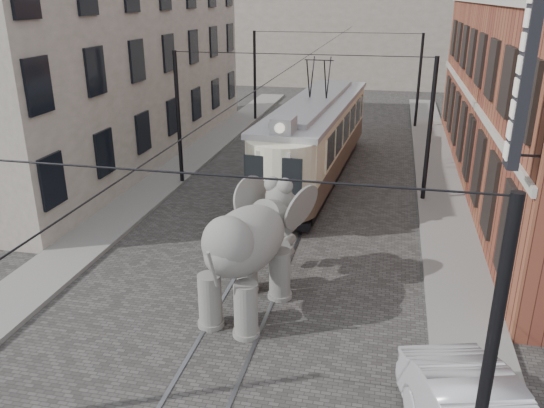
# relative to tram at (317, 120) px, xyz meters

# --- Properties ---
(ground) EXTENTS (120.00, 120.00, 0.00)m
(ground) POSITION_rel_tram_xyz_m (-0.29, -8.46, -2.76)
(ground) COLOR #464340
(tram_rails) EXTENTS (1.54, 80.00, 0.02)m
(tram_rails) POSITION_rel_tram_xyz_m (-0.29, -8.46, -2.75)
(tram_rails) COLOR slate
(tram_rails) RESTS_ON ground
(sidewalk_right) EXTENTS (2.00, 60.00, 0.15)m
(sidewalk_right) POSITION_rel_tram_xyz_m (5.71, -8.46, -2.69)
(sidewalk_right) COLOR slate
(sidewalk_right) RESTS_ON ground
(sidewalk_left) EXTENTS (2.00, 60.00, 0.15)m
(sidewalk_left) POSITION_rel_tram_xyz_m (-6.79, -8.46, -2.69)
(sidewalk_left) COLOR slate
(sidewalk_left) RESTS_ON ground
(stucco_building) EXTENTS (7.00, 24.00, 10.00)m
(stucco_building) POSITION_rel_tram_xyz_m (-11.29, 1.54, 2.24)
(stucco_building) COLOR gray
(stucco_building) RESTS_ON ground
(distant_block) EXTENTS (28.00, 10.00, 14.00)m
(distant_block) POSITION_rel_tram_xyz_m (-0.29, 31.54, 4.24)
(distant_block) COLOR gray
(distant_block) RESTS_ON ground
(catenary) EXTENTS (11.00, 30.20, 6.00)m
(catenary) POSITION_rel_tram_xyz_m (-0.49, -3.46, 0.24)
(catenary) COLOR black
(catenary) RESTS_ON ground
(tram) EXTENTS (3.74, 14.07, 5.52)m
(tram) POSITION_rel_tram_xyz_m (0.00, 0.00, 0.00)
(tram) COLOR beige
(tram) RESTS_ON ground
(elephant) EXTENTS (4.09, 5.92, 3.31)m
(elephant) POSITION_rel_tram_xyz_m (-0.16, -12.39, -1.11)
(elephant) COLOR slate
(elephant) RESTS_ON ground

